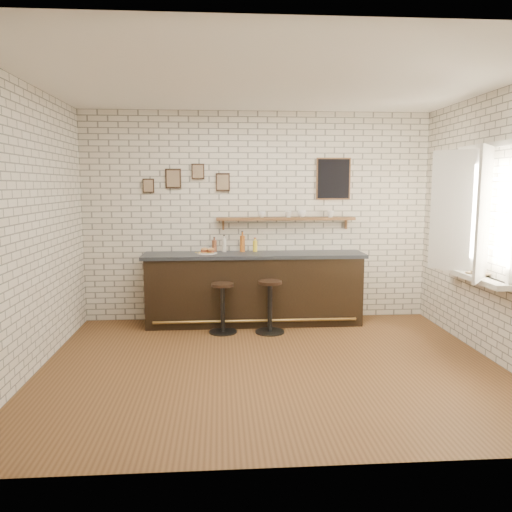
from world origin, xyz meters
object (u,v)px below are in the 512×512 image
(bitters_bottle_white, at_px, (224,245))
(shelf_cup_b, at_px, (289,214))
(bitters_bottle_brown, at_px, (214,246))
(bar_counter, at_px, (254,288))
(condiment_bottle_yellow, at_px, (255,246))
(shelf_cup_c, at_px, (302,214))
(bar_stool_left, at_px, (223,306))
(ciabatta_sandwich, at_px, (208,250))
(sandwich_plate, at_px, (207,253))
(bar_stool_right, at_px, (270,305))
(shelf_cup_a, at_px, (262,214))
(book_upper, at_px, (476,273))
(book_lower, at_px, (475,274))
(bitters_bottle_amber, at_px, (242,243))
(shelf_cup_d, at_px, (330,214))

(bitters_bottle_white, distance_m, shelf_cup_b, 1.03)
(bitters_bottle_brown, bearing_deg, bar_counter, -18.15)
(bitters_bottle_brown, height_order, condiment_bottle_yellow, bitters_bottle_brown)
(bar_counter, xyz_separation_m, bitters_bottle_brown, (-0.56, 0.18, 0.59))
(shelf_cup_c, bearing_deg, bar_stool_left, 132.11)
(ciabatta_sandwich, distance_m, condiment_bottle_yellow, 0.70)
(ciabatta_sandwich, height_order, shelf_cup_b, shelf_cup_b)
(bar_counter, distance_m, ciabatta_sandwich, 0.85)
(ciabatta_sandwich, xyz_separation_m, bitters_bottle_brown, (0.09, 0.17, 0.04))
(sandwich_plate, distance_m, bar_stool_right, 1.16)
(bar_counter, relative_size, shelf_cup_c, 24.35)
(bitters_bottle_brown, bearing_deg, shelf_cup_a, 1.49)
(bar_stool_right, bearing_deg, book_upper, -24.20)
(bitters_bottle_white, height_order, book_lower, bitters_bottle_white)
(ciabatta_sandwich, bearing_deg, sandwich_plate, 180.00)
(ciabatta_sandwich, distance_m, shelf_cup_a, 0.94)
(condiment_bottle_yellow, relative_size, book_lower, 0.82)
(bitters_bottle_amber, xyz_separation_m, shelf_cup_c, (0.86, 0.02, 0.42))
(bar_counter, relative_size, shelf_cup_d, 31.21)
(book_upper, bearing_deg, shelf_cup_a, 137.47)
(bar_counter, relative_size, bar_stool_right, 4.40)
(shelf_cup_b, height_order, shelf_cup_c, shelf_cup_c)
(bitters_bottle_brown, height_order, shelf_cup_c, shelf_cup_c)
(bar_stool_left, bearing_deg, shelf_cup_d, 21.88)
(bar_counter, distance_m, bitters_bottle_brown, 0.83)
(bar_stool_right, bearing_deg, shelf_cup_d, 35.67)
(sandwich_plate, distance_m, ciabatta_sandwich, 0.04)
(bitters_bottle_brown, bearing_deg, sandwich_plate, -120.39)
(shelf_cup_c, height_order, book_upper, shelf_cup_c)
(condiment_bottle_yellow, bearing_deg, book_lower, -34.09)
(shelf_cup_b, height_order, book_lower, shelf_cup_b)
(bitters_bottle_amber, height_order, shelf_cup_d, shelf_cup_d)
(shelf_cup_d, bearing_deg, book_upper, -73.41)
(bitters_bottle_white, height_order, bar_stool_right, bitters_bottle_white)
(bitters_bottle_amber, relative_size, condiment_bottle_yellow, 1.47)
(condiment_bottle_yellow, bearing_deg, bar_counter, -98.01)
(bitters_bottle_white, relative_size, shelf_cup_d, 2.45)
(sandwich_plate, height_order, bitters_bottle_brown, bitters_bottle_brown)
(book_lower, bearing_deg, bitters_bottle_white, 117.44)
(bitters_bottle_white, relative_size, shelf_cup_c, 1.91)
(bitters_bottle_white, xyz_separation_m, shelf_cup_c, (1.12, 0.02, 0.44))
(bar_stool_right, xyz_separation_m, shelf_cup_a, (-0.05, 0.68, 1.17))
(bar_counter, relative_size, bar_stool_left, 4.61)
(bitters_bottle_white, distance_m, shelf_cup_d, 1.60)
(condiment_bottle_yellow, relative_size, shelf_cup_d, 2.03)
(bitters_bottle_brown, xyz_separation_m, book_upper, (3.01, -1.68, -0.14))
(bitters_bottle_white, height_order, bar_stool_left, bitters_bottle_white)
(bar_counter, bearing_deg, bar_stool_right, -69.53)
(sandwich_plate, bearing_deg, bar_counter, -0.90)
(sandwich_plate, bearing_deg, condiment_bottle_yellow, 14.14)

